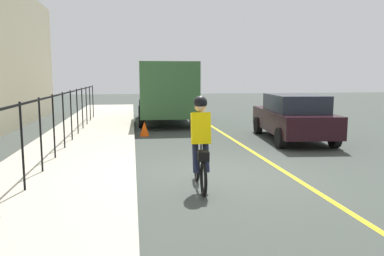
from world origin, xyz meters
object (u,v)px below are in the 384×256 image
patrol_sedan (293,116)px  traffic_cone_near (144,129)px  cyclist_lead (201,143)px  box_truck_background (165,90)px

patrol_sedan → traffic_cone_near: size_ratio=8.43×
cyclist_lead → traffic_cone_near: 6.99m
box_truck_background → traffic_cone_near: (-4.08, 1.14, -1.28)m
cyclist_lead → box_truck_background: size_ratio=0.27×
cyclist_lead → traffic_cone_near: size_ratio=3.38×
traffic_cone_near → box_truck_background: bearing=-15.6°
patrol_sedan → traffic_cone_near: bearing=76.6°
cyclist_lead → box_truck_background: bearing=1.5°
patrol_sedan → traffic_cone_near: 5.35m
cyclist_lead → patrol_sedan: size_ratio=0.40×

